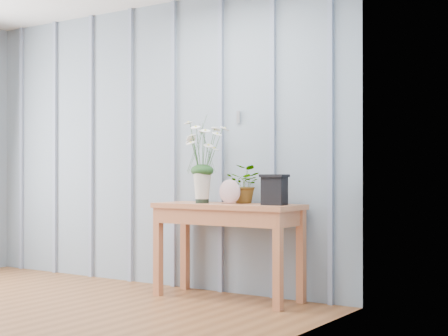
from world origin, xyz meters
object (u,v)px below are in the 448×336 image
Objects in this scene: sideboard at (228,218)px; carved_box at (274,189)px; felt_disc_vessel at (230,192)px; daisy_vase at (202,150)px.

carved_box is at bearing -2.50° from sideboard.
carved_box is at bearing -0.70° from felt_disc_vessel.
felt_disc_vessel is at bearing -34.54° from sideboard.
felt_disc_vessel reaches higher than sideboard.
sideboard is 6.29× the size of felt_disc_vessel.
daisy_vase reaches higher than sideboard.
sideboard is at bearing 177.50° from carved_box.
felt_disc_vessel is at bearing 4.35° from daisy_vase.
daisy_vase reaches higher than felt_disc_vessel.
sideboard is at bearing 11.96° from daisy_vase.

